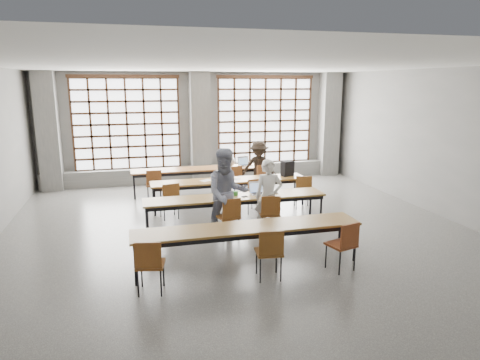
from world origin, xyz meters
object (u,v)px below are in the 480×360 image
(chair_back_left, at_px, (154,182))
(chair_near_right, at_px, (344,241))
(chair_back_right, at_px, (261,176))
(chair_front_right, at_px, (270,211))
(desk_row_a, at_px, (201,170))
(desk_row_d, at_px, (248,230))
(green_box, at_px, (232,193))
(desk_row_c, at_px, (235,199))
(chair_mid_left, at_px, (170,197))
(desk_row_b, at_px, (229,182))
(chair_near_left, at_px, (149,261))
(mouse, at_px, (277,193))
(chair_back_mid, at_px, (234,178))
(chair_mid_centre, at_px, (252,192))
(laptop_front, at_px, (258,191))
(phone, at_px, (245,196))
(chair_mid_right, at_px, (303,188))
(red_pouch, at_px, (150,261))
(student_male, at_px, (269,197))
(chair_near_mid, at_px, (270,249))
(plastic_bag, at_px, (231,162))
(backpack, at_px, (287,168))
(student_back, at_px, (259,167))
(laptop_back, at_px, (244,163))
(chair_front_left, at_px, (229,214))
(student_female, at_px, (227,194))

(chair_back_left, height_order, chair_near_right, same)
(chair_back_right, bearing_deg, chair_front_right, -104.11)
(desk_row_a, bearing_deg, desk_row_d, -90.87)
(chair_front_right, xyz_separation_m, green_box, (-0.64, 0.71, 0.24))
(desk_row_c, bearing_deg, chair_mid_left, 143.08)
(desk_row_b, height_order, chair_near_left, chair_near_left)
(mouse, bearing_deg, chair_back_mid, 96.91)
(chair_mid_centre, distance_m, chair_near_left, 4.52)
(desk_row_c, relative_size, mouse, 40.82)
(chair_back_right, relative_size, chair_near_left, 1.00)
(desk_row_d, relative_size, chair_back_right, 4.55)
(chair_back_left, height_order, chair_back_mid, same)
(chair_mid_left, xyz_separation_m, laptop_front, (1.88, -0.89, 0.25))
(chair_mid_left, bearing_deg, phone, -36.06)
(chair_mid_right, xyz_separation_m, phone, (-1.85, -1.11, 0.20))
(red_pouch, bearing_deg, student_male, 38.65)
(chair_near_mid, height_order, plastic_bag, plastic_bag)
(student_male, xyz_separation_m, laptop_front, (-0.05, 0.61, -0.01))
(chair_back_right, height_order, chair_near_left, same)
(desk_row_c, relative_size, backpack, 10.00)
(desk_row_c, relative_size, chair_back_mid, 4.55)
(student_back, distance_m, phone, 3.16)
(mouse, bearing_deg, red_pouch, -139.04)
(desk_row_a, distance_m, plastic_bag, 0.93)
(desk_row_b, height_order, mouse, mouse)
(laptop_back, bearing_deg, chair_front_left, -109.32)
(student_female, distance_m, red_pouch, 2.70)
(desk_row_a, xyz_separation_m, backpack, (2.05, -1.63, 0.27))
(desk_row_c, height_order, chair_near_right, chair_near_right)
(chair_near_left, bearing_deg, phone, 49.44)
(desk_row_d, relative_size, chair_mid_centre, 4.55)
(phone, bearing_deg, plastic_bag, 81.46)
(chair_near_left, relative_size, phone, 6.77)
(student_female, xyz_separation_m, plastic_bag, (1.00, 3.86, -0.06))
(student_back, distance_m, mouse, 2.87)
(desk_row_c, height_order, mouse, mouse)
(desk_row_d, height_order, chair_back_mid, chair_back_mid)
(chair_mid_centre, bearing_deg, chair_front_left, -120.39)
(chair_back_mid, distance_m, student_female, 3.34)
(mouse, xyz_separation_m, red_pouch, (-2.93, -2.54, -0.25))
(chair_near_left, xyz_separation_m, phone, (2.18, 2.54, 0.20))
(chair_front_right, distance_m, laptop_back, 4.09)
(chair_back_mid, bearing_deg, red_pouch, -116.37)
(backpack, relative_size, plastic_bag, 1.40)
(plastic_bag, bearing_deg, red_pouch, -114.34)
(desk_row_b, relative_size, chair_front_right, 4.55)
(green_box, bearing_deg, chair_near_mid, -90.84)
(desk_row_a, relative_size, chair_mid_left, 4.55)
(chair_mid_centre, bearing_deg, plastic_bag, 89.35)
(desk_row_a, height_order, laptop_back, laptop_back)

